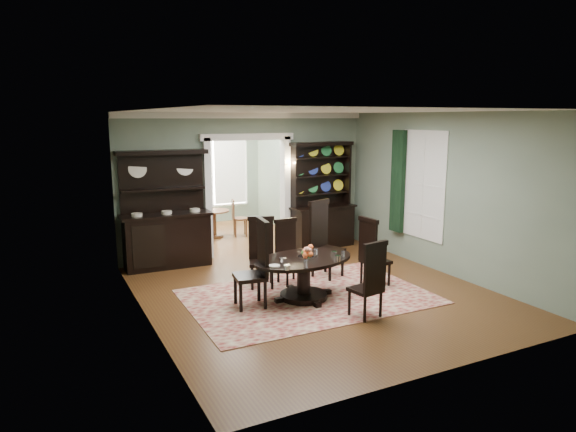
% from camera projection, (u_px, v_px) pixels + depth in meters
% --- Properties ---
extents(room, '(5.51, 6.01, 3.01)m').
position_uv_depth(room, '(316.00, 200.00, 8.33)').
color(room, '#563616').
rests_on(room, ground).
extents(parlor, '(3.51, 3.50, 3.01)m').
position_uv_depth(parlor, '(210.00, 172.00, 13.17)').
color(parlor, '#563616').
rests_on(parlor, ground).
extents(doorway_trim, '(2.08, 0.25, 2.57)m').
position_uv_depth(doorway_trim, '(247.00, 179.00, 10.92)').
color(doorway_trim, silver).
rests_on(doorway_trim, floor).
extents(right_window, '(0.15, 1.47, 2.12)m').
position_uv_depth(right_window, '(411.00, 183.00, 10.29)').
color(right_window, white).
rests_on(right_window, wall_right).
extents(wall_sconce, '(0.27, 0.21, 0.21)m').
position_uv_depth(wall_sconce, '(290.00, 165.00, 11.15)').
color(wall_sconce, gold).
rests_on(wall_sconce, back_wall_right).
extents(rug, '(3.91, 2.61, 0.01)m').
position_uv_depth(rug, '(308.00, 297.00, 8.42)').
color(rug, maroon).
rests_on(rug, floor).
extents(dining_table, '(1.88, 1.83, 0.69)m').
position_uv_depth(dining_table, '(304.00, 270.00, 8.26)').
color(dining_table, black).
rests_on(dining_table, rug).
extents(centerpiece, '(1.34, 0.86, 0.22)m').
position_uv_depth(centerpiece, '(306.00, 255.00, 8.13)').
color(centerpiece, white).
rests_on(centerpiece, dining_table).
extents(chair_far_left, '(0.57, 0.56, 1.22)m').
position_uv_depth(chair_far_left, '(261.00, 250.00, 8.91)').
color(chair_far_left, black).
rests_on(chair_far_left, rug).
extents(chair_far_mid, '(0.45, 0.43, 1.15)m').
position_uv_depth(chair_far_mid, '(288.00, 249.00, 9.07)').
color(chair_far_mid, black).
rests_on(chair_far_mid, rug).
extents(chair_far_right, '(0.67, 0.66, 1.41)m').
position_uv_depth(chair_far_right, '(323.00, 237.00, 9.43)').
color(chair_far_right, black).
rests_on(chair_far_right, rug).
extents(chair_end_left, '(0.55, 0.57, 1.38)m').
position_uv_depth(chair_end_left, '(257.00, 261.00, 7.89)').
color(chair_end_left, black).
rests_on(chair_end_left, rug).
extents(chair_end_right, '(0.46, 0.49, 1.23)m').
position_uv_depth(chair_end_right, '(371.00, 250.00, 8.84)').
color(chair_end_right, black).
rests_on(chair_end_right, rug).
extents(chair_near, '(0.49, 0.47, 1.17)m').
position_uv_depth(chair_near, '(371.00, 278.00, 7.41)').
color(chair_near, black).
rests_on(chair_near, rug).
extents(sideboard, '(1.75, 0.65, 2.28)m').
position_uv_depth(sideboard, '(166.00, 227.00, 10.04)').
color(sideboard, black).
rests_on(sideboard, floor).
extents(welsh_dresser, '(1.55, 0.65, 2.37)m').
position_uv_depth(welsh_dresser, '(322.00, 209.00, 11.58)').
color(welsh_dresser, black).
rests_on(welsh_dresser, floor).
extents(parlor_table, '(0.73, 0.73, 0.67)m').
position_uv_depth(parlor_table, '(214.00, 220.00, 12.56)').
color(parlor_table, '#573318').
rests_on(parlor_table, parlor_floor).
extents(parlor_chair_left, '(0.39, 0.38, 0.89)m').
position_uv_depth(parlor_chair_left, '(200.00, 218.00, 12.59)').
color(parlor_chair_left, '#573318').
rests_on(parlor_chair_left, parlor_floor).
extents(parlor_chair_right, '(0.41, 0.40, 0.92)m').
position_uv_depth(parlor_chair_right, '(237.00, 217.00, 12.67)').
color(parlor_chair_right, '#573318').
rests_on(parlor_chair_right, parlor_floor).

